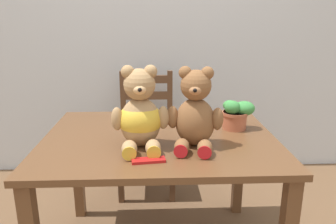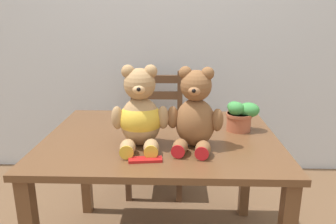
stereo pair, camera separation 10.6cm
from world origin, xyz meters
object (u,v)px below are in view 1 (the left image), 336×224
object	(u,v)px
teddy_bear_left	(140,115)
teddy_bear_right	(195,113)
potted_plant	(236,114)
wooden_chair_behind	(147,131)
chocolate_bar	(148,160)

from	to	relation	value
teddy_bear_left	teddy_bear_right	size ratio (longest dim) A/B	1.02
teddy_bear_right	potted_plant	xyz separation A→B (m)	(0.25, 0.23, -0.08)
wooden_chair_behind	teddy_bear_left	size ratio (longest dim) A/B	2.36
teddy_bear_right	potted_plant	bearing A→B (deg)	-127.37
wooden_chair_behind	teddy_bear_right	distance (m)	1.05
teddy_bear_left	chocolate_bar	bearing A→B (deg)	98.95
wooden_chair_behind	chocolate_bar	bearing A→B (deg)	91.82
chocolate_bar	potted_plant	bearing A→B (deg)	40.98
teddy_bear_left	chocolate_bar	xyz separation A→B (m)	(0.04, -0.17, -0.14)
wooden_chair_behind	teddy_bear_left	distance (m)	1.02
teddy_bear_left	teddy_bear_right	distance (m)	0.25
wooden_chair_behind	potted_plant	size ratio (longest dim) A/B	5.21
teddy_bear_left	chocolate_bar	distance (m)	0.23
teddy_bear_left	teddy_bear_right	xyz separation A→B (m)	(0.25, -0.00, 0.01)
teddy_bear_right	chocolate_bar	distance (m)	0.31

